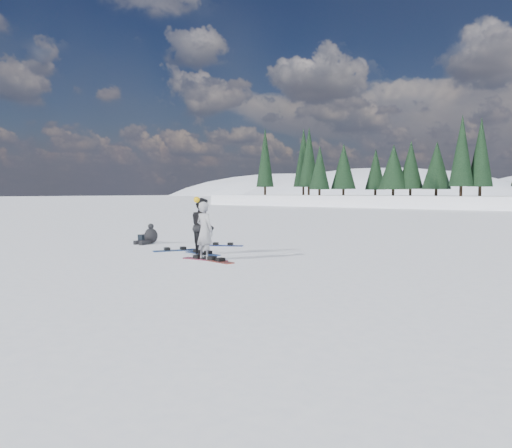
{
  "coord_description": "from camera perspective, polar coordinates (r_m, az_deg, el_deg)",
  "views": [
    {
      "loc": [
        9.2,
        -10.79,
        2.03
      ],
      "look_at": [
        0.49,
        0.57,
        1.1
      ],
      "focal_mm": 35.0,
      "sensor_mm": 36.0,
      "label": 1
    }
  ],
  "objects": [
    {
      "name": "snowboarder_woman",
      "position": [
        14.85,
        -5.9,
        -0.75
      ],
      "size": [
        0.67,
        0.48,
        1.88
      ],
      "rotation": [
        0.0,
        0.0,
        3.04
      ],
      "color": "#A8A7AD",
      "rests_on": "ground"
    },
    {
      "name": "snowboard_woman",
      "position": [
        14.94,
        -5.87,
        -4.06
      ],
      "size": [
        1.52,
        0.41,
        0.03
      ],
      "primitive_type": "cube",
      "rotation": [
        0.0,
        0.0,
        0.09
      ],
      "color": "maroon",
      "rests_on": "ground"
    },
    {
      "name": "ground",
      "position": [
        14.32,
        -2.94,
        -4.44
      ],
      "size": [
        420.0,
        420.0,
        0.0
      ],
      "primitive_type": "plane",
      "color": "white",
      "rests_on": "ground"
    },
    {
      "name": "snowboard_loose_c",
      "position": [
        18.71,
        -3.79,
        -2.48
      ],
      "size": [
        1.45,
        0.97,
        0.03
      ],
      "primitive_type": "cube",
      "rotation": [
        0.0,
        0.0,
        0.51
      ],
      "color": "navy",
      "rests_on": "ground"
    },
    {
      "name": "snowboard_man",
      "position": [
        16.37,
        -6.12,
        -3.38
      ],
      "size": [
        1.52,
        0.49,
        0.03
      ],
      "primitive_type": "cube",
      "rotation": [
        0.0,
        0.0,
        -0.14
      ],
      "color": "navy",
      "rests_on": "ground"
    },
    {
      "name": "seated_rider",
      "position": [
        19.9,
        -12.03,
        -1.34
      ],
      "size": [
        0.57,
        0.93,
        0.79
      ],
      "rotation": [
        0.0,
        0.0,
        0.02
      ],
      "color": "black",
      "rests_on": "ground"
    },
    {
      "name": "snowboarder_man",
      "position": [
        16.29,
        -6.14,
        -0.23
      ],
      "size": [
        1.12,
        1.06,
        1.83
      ],
      "primitive_type": "imported",
      "rotation": [
        0.0,
        0.0,
        2.58
      ],
      "color": "black",
      "rests_on": "ground"
    },
    {
      "name": "gear_bag",
      "position": [
        20.61,
        -12.76,
        -1.61
      ],
      "size": [
        0.52,
        0.42,
        0.3
      ],
      "primitive_type": "cube",
      "rotation": [
        0.0,
        0.0,
        -0.31
      ],
      "color": "black",
      "rests_on": "ground"
    },
    {
      "name": "snowboard_loose_a",
      "position": [
        17.35,
        -9.23,
        -3.0
      ],
      "size": [
        0.98,
        1.44,
        0.03
      ],
      "primitive_type": "cube",
      "rotation": [
        0.0,
        0.0,
        1.05
      ],
      "color": "navy",
      "rests_on": "ground"
    },
    {
      "name": "snowboard_loose_b",
      "position": [
        14.64,
        -4.76,
        -4.21
      ],
      "size": [
        1.53,
        0.54,
        0.03
      ],
      "primitive_type": "cube",
      "rotation": [
        0.0,
        0.0,
        -0.18
      ],
      "color": "maroon",
      "rests_on": "ground"
    }
  ]
}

